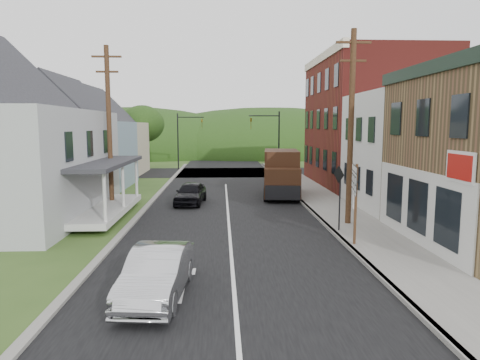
{
  "coord_description": "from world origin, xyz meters",
  "views": [
    {
      "loc": [
        -0.35,
        -15.97,
        4.7
      ],
      "look_at": [
        0.52,
        3.65,
        2.2
      ],
      "focal_mm": 32.0,
      "sensor_mm": 36.0,
      "label": 1
    }
  ],
  "objects": [
    {
      "name": "utility_pole_right",
      "position": [
        5.6,
        3.5,
        4.66
      ],
      "size": [
        1.6,
        0.26,
        9.0
      ],
      "color": "#472D19",
      "rests_on": "ground"
    },
    {
      "name": "utility_pole_left",
      "position": [
        -6.5,
        8.0,
        4.66
      ],
      "size": [
        1.6,
        0.26,
        9.0
      ],
      "color": "#472D19",
      "rests_on": "ground"
    },
    {
      "name": "traffic_signal_right",
      "position": [
        4.3,
        23.5,
        3.76
      ],
      "size": [
        2.87,
        0.2,
        6.0
      ],
      "color": "black",
      "rests_on": "ground"
    },
    {
      "name": "dark_sedan",
      "position": [
        -2.2,
        9.53,
        0.66
      ],
      "size": [
        1.98,
        4.03,
        1.32
      ],
      "primitive_type": "imported",
      "rotation": [
        0.0,
        0.0,
        -0.11
      ],
      "color": "black",
      "rests_on": "ground"
    },
    {
      "name": "storefront_red",
      "position": [
        11.3,
        17.0,
        5.0
      ],
      "size": [
        8.0,
        12.0,
        10.0
      ],
      "primitive_type": "cube",
      "color": "maroon",
      "rests_on": "ground"
    },
    {
      "name": "delivery_van",
      "position": [
        3.62,
        11.9,
        1.56
      ],
      "size": [
        2.79,
        5.7,
        3.08
      ],
      "rotation": [
        0.0,
        0.0,
        -0.11
      ],
      "color": "#331A0E",
      "rests_on": "ground"
    },
    {
      "name": "curb_right",
      "position": [
        4.55,
        8.0,
        0.07
      ],
      "size": [
        0.2,
        55.0,
        0.15
      ],
      "primitive_type": "cube",
      "color": "slate",
      "rests_on": "ground"
    },
    {
      "name": "road",
      "position": [
        0.0,
        10.0,
        0.0
      ],
      "size": [
        9.0,
        90.0,
        0.02
      ],
      "primitive_type": "cube",
      "color": "black",
      "rests_on": "ground"
    },
    {
      "name": "tree_left_d",
      "position": [
        -9.0,
        32.0,
        4.88
      ],
      "size": [
        4.8,
        4.8,
        6.94
      ],
      "color": "#382616",
      "rests_on": "ground"
    },
    {
      "name": "forested_ridge",
      "position": [
        0.0,
        55.0,
        0.0
      ],
      "size": [
        90.0,
        30.0,
        16.0
      ],
      "primitive_type": "ellipsoid",
      "color": "#1A330F",
      "rests_on": "ground"
    },
    {
      "name": "house_blue",
      "position": [
        -11.0,
        17.0,
        3.69
      ],
      "size": [
        7.14,
        8.16,
        7.28
      ],
      "color": "#7B95A8",
      "rests_on": "ground"
    },
    {
      "name": "sidewalk_right",
      "position": [
        5.9,
        8.0,
        0.07
      ],
      "size": [
        2.8,
        55.0,
        0.15
      ],
      "primitive_type": "cube",
      "color": "slate",
      "rests_on": "ground"
    },
    {
      "name": "traffic_signal_left",
      "position": [
        -4.3,
        30.5,
        3.76
      ],
      "size": [
        2.87,
        0.2,
        6.0
      ],
      "color": "black",
      "rests_on": "ground"
    },
    {
      "name": "cross_road",
      "position": [
        0.0,
        27.0,
        0.0
      ],
      "size": [
        60.0,
        9.0,
        0.02
      ],
      "primitive_type": "cube",
      "color": "black",
      "rests_on": "ground"
    },
    {
      "name": "house_cream",
      "position": [
        -11.5,
        26.0,
        3.69
      ],
      "size": [
        7.14,
        8.16,
        7.28
      ],
      "color": "#BAB290",
      "rests_on": "ground"
    },
    {
      "name": "warning_sign",
      "position": [
        4.77,
        2.15,
        1.97
      ],
      "size": [
        0.27,
        0.75,
        2.86
      ],
      "rotation": [
        0.0,
        0.0,
        0.32
      ],
      "color": "black",
      "rests_on": "sidewalk_right"
    },
    {
      "name": "silver_sedan",
      "position": [
        -2.11,
        -4.61,
        0.68
      ],
      "size": [
        1.78,
        4.25,
        1.37
      ],
      "primitive_type": "imported",
      "rotation": [
        0.0,
        0.0,
        -0.08
      ],
      "color": "silver",
      "rests_on": "ground"
    },
    {
      "name": "route_sign_cluster",
      "position": [
        4.76,
        -0.04,
        2.16
      ],
      "size": [
        0.44,
        1.75,
        3.11
      ],
      "rotation": [
        0.0,
        0.0,
        -0.22
      ],
      "color": "#472D19",
      "rests_on": "sidewalk_right"
    },
    {
      "name": "storefront_white",
      "position": [
        11.3,
        7.5,
        3.25
      ],
      "size": [
        8.0,
        7.0,
        6.5
      ],
      "primitive_type": "cube",
      "color": "silver",
      "rests_on": "ground"
    },
    {
      "name": "ground",
      "position": [
        0.0,
        0.0,
        0.0
      ],
      "size": [
        120.0,
        120.0,
        0.0
      ],
      "primitive_type": "plane",
      "color": "#2D4719",
      "rests_on": "ground"
    },
    {
      "name": "curb_left",
      "position": [
        -4.65,
        8.0,
        0.06
      ],
      "size": [
        0.3,
        55.0,
        0.12
      ],
      "primitive_type": "cube",
      "color": "slate",
      "rests_on": "ground"
    }
  ]
}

